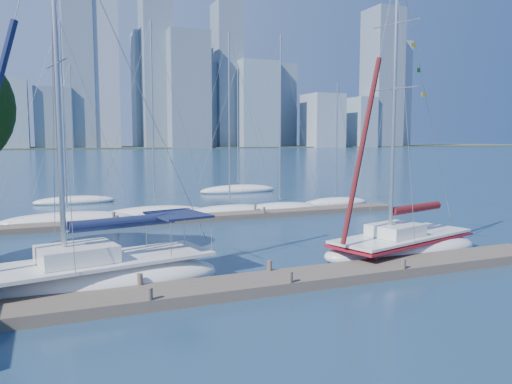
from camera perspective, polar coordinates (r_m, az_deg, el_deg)
name	(u,v)px	position (r m, az deg, el deg)	size (l,w,h in m)	color
ground	(279,287)	(19.05, 2.68, -10.75)	(700.00, 700.00, 0.00)	#172D49
near_dock	(279,281)	(18.99, 2.68, -10.18)	(26.00, 2.00, 0.40)	brown
far_dock	(206,217)	(34.34, -5.76, -2.90)	(30.00, 1.80, 0.36)	brown
far_shore	(61,148)	(336.61, -21.39, 4.70)	(800.00, 100.00, 1.50)	#38472D
sailboat_navy	(95,261)	(19.40, -17.88, -7.48)	(9.70, 4.85, 14.44)	silver
sailboat_maroon	(403,233)	(24.72, 16.42, -4.51)	(8.92, 5.00, 13.90)	silver
bg_boat_0	(67,220)	(34.82, -20.75, -3.00)	(8.78, 4.14, 13.27)	silver
bg_boat_1	(155,213)	(36.37, -11.51, -2.34)	(7.74, 2.76, 13.99)	silver
bg_boat_2	(230,211)	(36.84, -3.02, -2.15)	(6.99, 2.38, 13.41)	silver
bg_boat_3	(280,208)	(38.20, 2.74, -1.84)	(6.58, 2.11, 13.53)	silver
bg_boat_4	(336,202)	(42.42, 9.09, -1.18)	(6.29, 4.05, 10.38)	silver
bg_boat_6	(75,201)	(45.84, -20.01, -0.92)	(6.98, 3.41, 12.20)	silver
bg_boat_7	(238,190)	(52.01, -2.06, 0.27)	(8.53, 4.16, 13.50)	silver
skyline	(101,87)	(310.10, -17.31, 11.37)	(503.26, 51.31, 103.66)	#7F93A4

